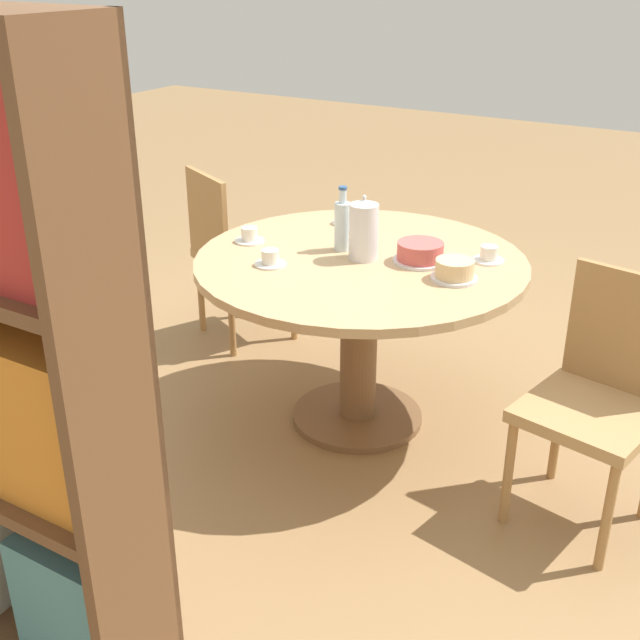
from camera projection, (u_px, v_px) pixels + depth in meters
ground_plane at (357, 418)px, 3.51m from camera, size 14.00×14.00×0.00m
dining_table at (360, 295)px, 3.27m from camera, size 1.33×1.33×0.75m
chair_a at (599, 395)px, 2.73m from camera, size 0.49×0.49×0.90m
chair_b at (234, 250)px, 4.05m from camera, size 0.56×0.56×0.90m
coffee_pot at (364, 230)px, 3.14m from camera, size 0.12×0.12×0.26m
water_bottle at (342, 224)px, 3.24m from camera, size 0.07×0.07×0.27m
cake_main at (420, 253)px, 3.14m from camera, size 0.21×0.21×0.08m
cake_second at (455, 270)px, 2.97m from camera, size 0.18×0.18×0.08m
cup_a at (346, 218)px, 3.59m from camera, size 0.12×0.12×0.06m
cup_b at (270, 259)px, 3.12m from camera, size 0.12×0.12×0.06m
cup_c at (249, 236)px, 3.37m from camera, size 0.12×0.12×0.06m
cup_d at (489, 255)px, 3.16m from camera, size 0.12×0.12×0.06m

